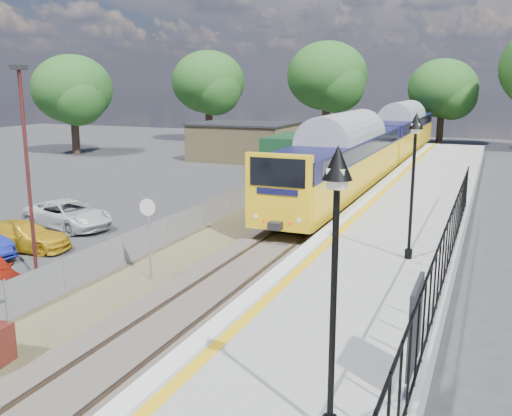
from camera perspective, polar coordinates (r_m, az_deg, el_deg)
The scene contains 15 objects.
ground at distance 15.48m, azimuth -8.94°, elevation -12.04°, with size 120.00×120.00×0.00m, color #2D2D30.
track_bed at distance 23.88m, azimuth 2.30°, elevation -2.86°, with size 5.90×80.00×0.29m.
platform at distance 21.05m, azimuth 12.71°, elevation -4.24°, with size 5.00×70.00×0.90m, color gray.
platform_edge at distance 21.35m, azimuth 7.31°, elevation -2.53°, with size 0.90×70.00×0.01m.
victorian_lamp_south at distance 8.44m, azimuth 7.98°, elevation -1.88°, with size 0.44×0.44×4.60m.
victorian_lamp_north at distance 18.18m, azimuth 15.57°, elevation 5.41°, with size 0.44×0.44×4.60m.
palisade_fence at distance 14.90m, azimuth 17.88°, elevation -5.92°, with size 0.12×26.00×2.00m.
wire_fence at distance 27.27m, azimuth -3.32°, elevation 0.16°, with size 0.06×52.00×1.20m.
outbuilding at distance 47.16m, azimuth -0.41°, elevation 6.49°, with size 10.80×10.10×3.12m.
tree_line at distance 54.27m, azimuth 16.64°, elevation 12.13°, with size 56.80×43.80×11.88m.
train at distance 41.49m, azimuth 12.25°, elevation 6.54°, with size 2.82×40.83×3.51m.
speed_sign at distance 18.63m, azimuth -10.70°, elevation -1.76°, with size 0.56×0.11×2.77m.
carpark_lamp at distance 19.62m, azimuth -21.95°, elevation 4.42°, with size 0.25×0.50×6.91m.
car_yellow at distance 23.93m, azimuth -22.34°, elevation -2.61°, with size 1.56×3.84×1.11m, color gold.
car_white at distance 26.82m, azimuth -18.26°, elevation -0.62°, with size 2.04×4.43×1.23m, color silver.
Camera 1 is at (7.55, -11.92, 6.36)m, focal length 40.00 mm.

